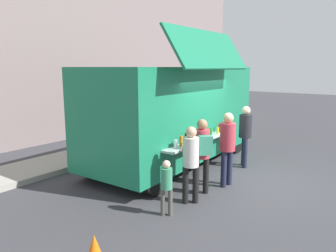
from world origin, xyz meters
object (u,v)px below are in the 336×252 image
Objects in this scene: trash_bin at (191,120)px; customer_rear_waiting at (191,158)px; food_truck_main at (174,112)px; customer_front_ordering at (227,143)px; customer_extra_browsing at (245,131)px; customer_mid_with_backpack at (202,149)px; child_near_queue at (166,183)px.

trash_bin is 0.61× the size of customer_rear_waiting.
customer_front_ordering is at bearing -111.40° from food_truck_main.
customer_extra_browsing is at bearing -130.42° from trash_bin.
trash_bin is at bearing -41.25° from customer_front_ordering.
customer_front_ordering is 1.04× the size of customer_mid_with_backpack.
customer_front_ordering reaches higher than customer_mid_with_backpack.
customer_mid_with_backpack reaches higher than child_near_queue.
trash_bin is at bearing -71.79° from customer_extra_browsing.
child_near_queue is at bearing 60.21° from customer_extra_browsing.
customer_mid_with_backpack is 0.57m from customer_rear_waiting.
food_truck_main is 3.32× the size of customer_front_ordering.
customer_front_ordering is (-0.75, -2.12, -0.49)m from food_truck_main.
food_truck_main is 5.36× the size of child_near_queue.
customer_front_ordering reaches higher than child_near_queue.
customer_rear_waiting is at bearing 139.85° from customer_mid_with_backpack.
customer_mid_with_backpack is at bearing -37.44° from customer_rear_waiting.
customer_rear_waiting is 0.84m from child_near_queue.
food_truck_main is 2.96m from customer_rear_waiting.
customer_front_ordering is at bearing -39.00° from child_near_queue.
child_near_queue is at bearing 133.99° from customer_mid_with_backpack.
customer_extra_browsing is (3.10, 0.15, 0.07)m from customer_rear_waiting.
customer_mid_with_backpack is (-6.06, -4.23, 0.55)m from trash_bin.
food_truck_main is at bearing -0.34° from child_near_queue.
trash_bin is 0.58× the size of customer_mid_with_backpack.
food_truck_main reaches higher than customer_front_ordering.
food_truck_main is 2.12m from customer_extra_browsing.
customer_front_ordering is 2.20m from child_near_queue.
child_near_queue is (-2.90, -1.92, -0.90)m from food_truck_main.
food_truck_main is 3.60m from child_near_queue.
food_truck_main reaches higher than customer_mid_with_backpack.
food_truck_main reaches higher than trash_bin.
customer_front_ordering is at bearing -60.96° from customer_mid_with_backpack.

